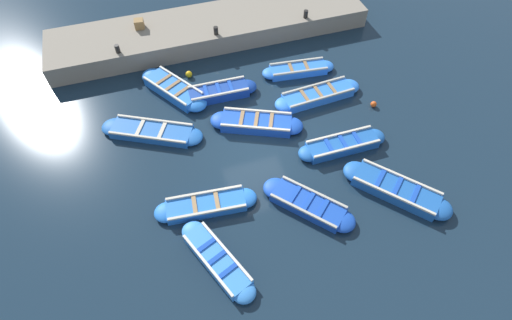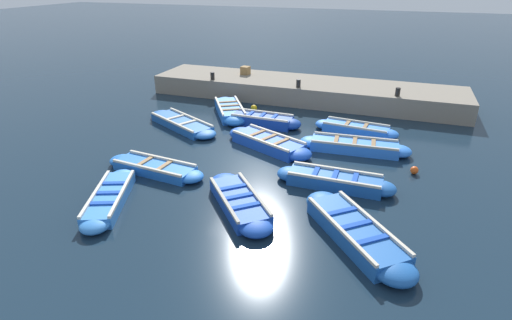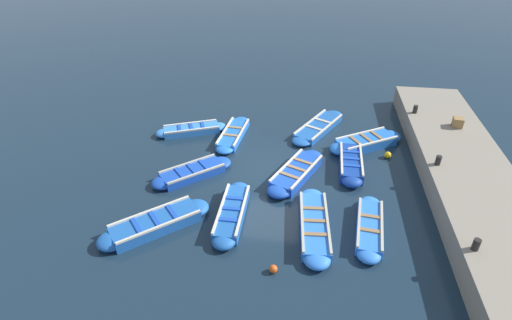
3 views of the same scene
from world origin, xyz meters
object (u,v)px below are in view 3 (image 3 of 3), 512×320
object	(u,v)px
boat_stern_in	(369,227)
boat_broadside	(232,213)
boat_bow_out	(314,225)
bollard_north	(476,245)
boat_end_of_row	(351,163)
boat_inner_gap	(191,130)
boat_outer_left	(193,172)
wooden_crate	(458,122)
boat_far_corner	(296,173)
bollard_mid_south	(415,109)
boat_centre	(233,134)
buoy_orange_near	(388,155)
buoy_yellow_far	(273,269)
boat_outer_right	(366,142)
bollard_mid_north	(438,160)
boat_alongside	(156,224)
boat_mid_row	(318,127)

from	to	relation	value
boat_stern_in	boat_broadside	bearing A→B (deg)	179.30
boat_bow_out	bollard_north	size ratio (longest dim) A/B	10.84
boat_bow_out	boat_stern_in	bearing A→B (deg)	5.12
boat_end_of_row	boat_bow_out	world-z (taller)	boat_end_of_row
boat_broadside	bollard_north	distance (m)	7.25
boat_inner_gap	boat_outer_left	size ratio (longest dim) A/B	1.08
wooden_crate	boat_broadside	bearing A→B (deg)	-144.96
wooden_crate	boat_far_corner	bearing A→B (deg)	-152.86
boat_bow_out	wooden_crate	xyz separation A→B (m)	(5.85, 6.23, 0.90)
boat_inner_gap	boat_end_of_row	distance (m)	7.27
bollard_mid_south	boat_centre	bearing A→B (deg)	-167.33
boat_broadside	buoy_orange_near	size ratio (longest dim) A/B	12.05
boat_broadside	boat_inner_gap	distance (m)	6.19
bollard_north	buoy_orange_near	xyz separation A→B (m)	(-1.40, 5.87, -0.91)
boat_far_corner	buoy_yellow_far	bearing A→B (deg)	-94.76
boat_outer_right	boat_bow_out	bearing A→B (deg)	-111.02
bollard_mid_north	wooden_crate	world-z (taller)	wooden_crate
boat_stern_in	bollard_north	bearing A→B (deg)	-27.00
boat_alongside	bollard_mid_south	distance (m)	12.37
buoy_orange_near	boat_outer_left	bearing A→B (deg)	-162.84
boat_broadside	buoy_yellow_far	xyz separation A→B (m)	(1.60, -2.16, -0.06)
boat_end_of_row	bollard_mid_north	xyz separation A→B (m)	(2.96, -0.71, 0.85)
boat_alongside	bollard_north	xyz separation A→B (m)	(9.40, -0.51, 0.86)
boat_broadside	bollard_mid_south	world-z (taller)	bollard_mid_south
boat_outer_left	buoy_yellow_far	distance (m)	5.59
boat_alongside	bollard_mid_north	size ratio (longest dim) A/B	9.75
bollard_mid_south	boat_outer_right	bearing A→B (deg)	-140.60
boat_end_of_row	boat_bow_out	bearing A→B (deg)	-109.93
boat_broadside	boat_mid_row	distance (m)	7.11
boat_far_corner	buoy_orange_near	bearing A→B (deg)	26.91
boat_inner_gap	bollard_mid_south	bearing A→B (deg)	9.51
boat_bow_out	buoy_orange_near	bearing A→B (deg)	58.10
boat_mid_row	bollard_north	xyz separation A→B (m)	(4.24, -7.89, 0.91)
boat_broadside	boat_stern_in	distance (m)	4.48
boat_stern_in	boat_alongside	distance (m)	6.87
boat_centre	bollard_north	size ratio (longest dim) A/B	9.80
boat_mid_row	wooden_crate	world-z (taller)	wooden_crate
boat_outer_left	boat_stern_in	size ratio (longest dim) A/B	0.93
bollard_mid_north	boat_end_of_row	bearing A→B (deg)	166.54
boat_mid_row	wooden_crate	distance (m)	5.85
boat_outer_left	bollard_mid_south	world-z (taller)	bollard_mid_south
boat_inner_gap	boat_outer_right	size ratio (longest dim) A/B	0.94
boat_centre	boat_alongside	xyz separation A→B (m)	(-1.38, -6.19, 0.04)
boat_far_corner	wooden_crate	distance (m)	7.44
boat_centre	bollard_mid_south	world-z (taller)	bollard_mid_south
boat_mid_row	boat_end_of_row	xyz separation A→B (m)	(1.28, -2.93, 0.06)
bollard_mid_south	buoy_orange_near	size ratio (longest dim) A/B	1.24
boat_end_of_row	boat_far_corner	size ratio (longest dim) A/B	0.89
boat_inner_gap	bollard_north	size ratio (longest dim) A/B	9.29
boat_mid_row	wooden_crate	bearing A→B (deg)	-5.03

